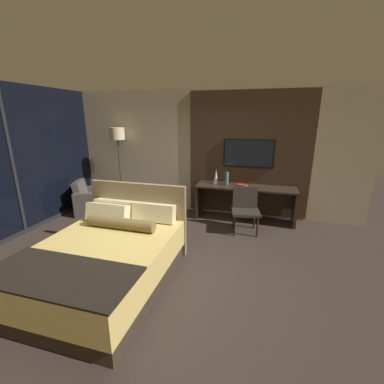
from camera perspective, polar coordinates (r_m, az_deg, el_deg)
name	(u,v)px	position (r m, az deg, el deg)	size (l,w,h in m)	color
ground_plane	(158,266)	(4.13, -7.64, -16.07)	(16.00, 16.00, 0.00)	#332823
wall_back_tv_panel	(207,153)	(5.97, 3.25, 8.59)	(7.20, 0.09, 2.80)	#BCAD8E
wall_left_window	(12,167)	(5.77, -35.09, 4.63)	(0.06, 6.00, 2.80)	black
bed	(106,259)	(3.77, -18.63, -13.88)	(1.66, 2.18, 1.17)	#33281E
desk	(245,196)	(5.73, 11.72, -0.94)	(2.13, 0.56, 0.77)	#2D2319
tv	(248,153)	(5.76, 12.41, 8.40)	(1.08, 0.04, 0.61)	black
desk_chair	(245,206)	(5.18, 11.75, -3.05)	(0.61, 0.61, 0.87)	#28231E
armchair_by_window	(93,201)	(6.54, -21.18, -1.96)	(0.95, 0.97, 0.79)	#47423D
floor_lamp	(118,141)	(6.47, -16.16, 10.92)	(0.34, 0.34, 1.96)	#282623
vase_tall	(216,177)	(5.75, 5.34, 3.44)	(0.11, 0.11, 0.32)	silver
vase_short	(227,178)	(5.68, 7.74, 3.02)	(0.08, 0.08, 0.28)	#4C706B
book	(242,185)	(5.66, 11.02, 1.49)	(0.26, 0.22, 0.03)	maroon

